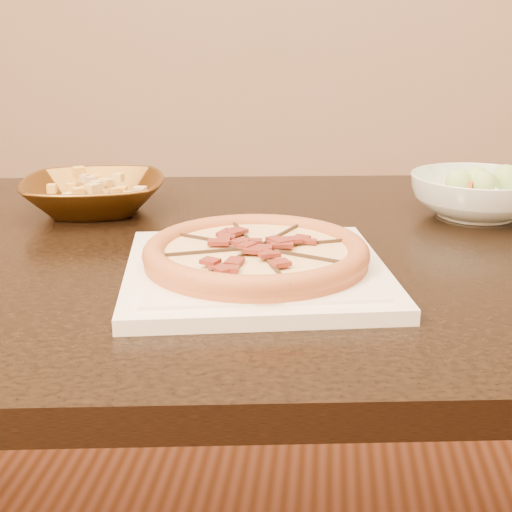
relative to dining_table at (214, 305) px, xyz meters
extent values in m
cube|color=black|center=(0.00, 0.00, 0.08)|extent=(1.55, 1.11, 0.04)
cube|color=white|center=(0.08, -0.15, 0.11)|extent=(0.37, 0.37, 0.02)
cube|color=white|center=(0.08, -0.15, 0.12)|extent=(0.32, 0.32, 0.00)
cylinder|color=#B76F40|center=(0.08, -0.15, 0.13)|extent=(0.28, 0.28, 0.01)
torus|color=#B76F40|center=(0.08, -0.15, 0.13)|extent=(0.28, 0.28, 0.03)
cylinder|color=#FFE29D|center=(0.08, -0.15, 0.13)|extent=(0.23, 0.23, 0.01)
cube|color=#2F2115|center=(0.08, -0.15, 0.14)|extent=(0.10, 0.26, 0.01)
cube|color=#2F2115|center=(0.08, -0.15, 0.14)|extent=(0.25, 0.11, 0.01)
cube|color=#2F2115|center=(0.08, -0.15, 0.14)|extent=(0.26, 0.10, 0.01)
cube|color=#2F2115|center=(0.08, -0.15, 0.14)|extent=(0.11, 0.25, 0.01)
cube|color=#953929|center=(0.10, -0.14, 0.14)|extent=(0.03, 0.02, 0.00)
cube|color=#953929|center=(0.12, -0.12, 0.14)|extent=(0.03, 0.03, 0.00)
cube|color=#953929|center=(0.12, -0.09, 0.14)|extent=(0.03, 0.03, 0.00)
cube|color=#953929|center=(0.09, -0.12, 0.14)|extent=(0.02, 0.03, 0.00)
cube|color=#953929|center=(0.09, -0.09, 0.14)|extent=(0.02, 0.03, 0.00)
cube|color=#953929|center=(0.07, -0.07, 0.14)|extent=(0.02, 0.02, 0.00)
cube|color=#953929|center=(0.07, -0.11, 0.14)|extent=(0.02, 0.03, 0.00)
cube|color=#953929|center=(0.05, -0.09, 0.14)|extent=(0.02, 0.03, 0.00)
cube|color=#953929|center=(0.02, -0.09, 0.14)|extent=(0.03, 0.03, 0.00)
cube|color=#953929|center=(0.04, -0.12, 0.14)|extent=(0.03, 0.02, 0.00)
cube|color=#953929|center=(0.01, -0.13, 0.14)|extent=(0.03, 0.02, 0.00)
cube|color=#953929|center=(0.05, -0.15, 0.14)|extent=(0.02, 0.01, 0.00)
cube|color=#953929|center=(0.03, -0.16, 0.14)|extent=(0.03, 0.02, 0.00)
cube|color=#953929|center=(0.01, -0.18, 0.14)|extent=(0.03, 0.02, 0.00)
cube|color=#953929|center=(0.06, -0.17, 0.14)|extent=(0.03, 0.03, 0.00)
cube|color=#953929|center=(0.05, -0.19, 0.14)|extent=(0.02, 0.03, 0.00)
cube|color=#953929|center=(0.05, -0.23, 0.14)|extent=(0.02, 0.03, 0.00)
cube|color=#953929|center=(0.08, -0.19, 0.14)|extent=(0.02, 0.02, 0.00)
cube|color=#953929|center=(0.09, -0.21, 0.14)|extent=(0.02, 0.03, 0.00)
cube|color=#953929|center=(0.09, -0.17, 0.14)|extent=(0.02, 0.03, 0.00)
cube|color=#953929|center=(0.11, -0.18, 0.14)|extent=(0.03, 0.03, 0.00)
cube|color=#953929|center=(0.14, -0.19, 0.14)|extent=(0.03, 0.03, 0.00)
cube|color=#953929|center=(0.11, -0.16, 0.14)|extent=(0.03, 0.02, 0.00)
cube|color=#953929|center=(0.13, -0.15, 0.14)|extent=(0.03, 0.02, 0.00)
cube|color=#953929|center=(0.16, -0.14, 0.14)|extent=(0.03, 0.02, 0.00)
imported|color=brown|center=(-0.22, 0.15, 0.13)|extent=(0.28, 0.28, 0.06)
cube|color=tan|center=(-0.22, 0.15, 0.17)|extent=(0.03, 0.03, 0.03)
cube|color=gold|center=(-0.21, 0.16, 0.17)|extent=(0.03, 0.03, 0.03)
cube|color=#E5BA5E|center=(-0.20, 0.17, 0.17)|extent=(0.03, 0.03, 0.03)
cube|color=tan|center=(-0.19, 0.19, 0.17)|extent=(0.03, 0.03, 0.03)
cube|color=gold|center=(-0.22, 0.16, 0.17)|extent=(0.03, 0.03, 0.03)
cube|color=#E5BA5E|center=(-0.22, 0.18, 0.17)|extent=(0.03, 0.03, 0.03)
cube|color=tan|center=(-0.23, 0.19, 0.17)|extent=(0.03, 0.03, 0.03)
cube|color=gold|center=(-0.23, 0.15, 0.17)|extent=(0.03, 0.03, 0.03)
cube|color=#E5BA5E|center=(-0.23, 0.17, 0.17)|extent=(0.03, 0.03, 0.03)
cube|color=tan|center=(-0.25, 0.17, 0.17)|extent=(0.03, 0.03, 0.03)
cube|color=gold|center=(-0.27, 0.17, 0.17)|extent=(0.03, 0.03, 0.03)
cube|color=#E5BA5E|center=(-0.23, 0.15, 0.17)|extent=(0.03, 0.03, 0.03)
cube|color=tan|center=(-0.25, 0.15, 0.17)|extent=(0.03, 0.03, 0.03)
cube|color=gold|center=(-0.26, 0.14, 0.17)|extent=(0.03, 0.03, 0.03)
cube|color=#E5BA5E|center=(-0.23, 0.15, 0.17)|extent=(0.03, 0.03, 0.03)
cube|color=tan|center=(-0.24, 0.14, 0.17)|extent=(0.03, 0.03, 0.03)
cube|color=gold|center=(-0.24, 0.12, 0.17)|extent=(0.03, 0.03, 0.03)
cube|color=#E5BA5E|center=(-0.23, 0.10, 0.17)|extent=(0.03, 0.03, 0.03)
cube|color=tan|center=(-0.22, 0.14, 0.17)|extent=(0.03, 0.03, 0.03)
cube|color=gold|center=(-0.21, 0.13, 0.17)|extent=(0.03, 0.03, 0.03)
cube|color=#E5BA5E|center=(-0.19, 0.12, 0.17)|extent=(0.03, 0.03, 0.03)
cube|color=tan|center=(-0.22, 0.15, 0.17)|extent=(0.03, 0.03, 0.03)
cube|color=gold|center=(-0.20, 0.15, 0.17)|extent=(0.03, 0.03, 0.03)
imported|color=white|center=(0.41, 0.19, 0.13)|extent=(0.24, 0.24, 0.07)
sphere|color=#C8E881|center=(0.41, 0.19, 0.18)|extent=(0.04, 0.04, 0.04)
sphere|color=#C8E881|center=(0.42, 0.20, 0.18)|extent=(0.04, 0.04, 0.04)
sphere|color=#C8E881|center=(0.42, 0.23, 0.18)|extent=(0.04, 0.04, 0.04)
sphere|color=#C8E881|center=(0.41, 0.20, 0.18)|extent=(0.04, 0.04, 0.04)
sphere|color=#C8E881|center=(0.39, 0.22, 0.18)|extent=(0.04, 0.04, 0.04)
sphere|color=#C8E881|center=(0.40, 0.19, 0.18)|extent=(0.04, 0.04, 0.04)
sphere|color=#C8E881|center=(0.39, 0.19, 0.18)|extent=(0.04, 0.04, 0.04)
sphere|color=#C8E881|center=(0.38, 0.16, 0.18)|extent=(0.04, 0.04, 0.04)
sphere|color=#C8E881|center=(0.41, 0.18, 0.18)|extent=(0.04, 0.04, 0.04)
sphere|color=#C8E881|center=(0.42, 0.16, 0.18)|extent=(0.04, 0.04, 0.04)
sphere|color=#C8E881|center=(0.41, 0.19, 0.18)|extent=(0.04, 0.04, 0.04)
cube|color=#EA5932|center=(0.43, 0.21, 0.18)|extent=(0.02, 0.02, 0.01)
cube|color=#EA5932|center=(0.38, 0.20, 0.18)|extent=(0.02, 0.02, 0.01)
cube|color=#EA5932|center=(0.41, 0.16, 0.18)|extent=(0.02, 0.02, 0.01)
camera|label=1|loc=(0.17, -0.97, 0.40)|focal=50.00mm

